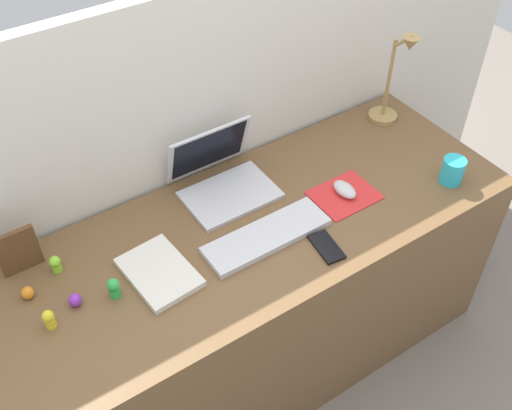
{
  "coord_description": "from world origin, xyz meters",
  "views": [
    {
      "loc": [
        -0.74,
        -1.12,
        2.12
      ],
      "look_at": [
        0.0,
        0.0,
        0.83
      ],
      "focal_mm": 42.5,
      "sensor_mm": 36.0,
      "label": 1
    }
  ],
  "objects_px": {
    "notebook_pad": "(159,272)",
    "mouse": "(345,189)",
    "keyboard": "(266,236)",
    "toy_figurine_lime": "(56,264)",
    "desk_lamp": "(395,81)",
    "toy_figurine_yellow": "(49,319)",
    "toy_figurine_green": "(114,288)",
    "cell_phone": "(326,247)",
    "toy_figurine_orange": "(28,293)",
    "coffee_mug": "(452,171)",
    "picture_frame": "(18,251)",
    "toy_figurine_purple": "(75,300)",
    "laptop": "(220,175)"
  },
  "relations": [
    {
      "from": "notebook_pad",
      "to": "toy_figurine_yellow",
      "type": "height_order",
      "value": "toy_figurine_yellow"
    },
    {
      "from": "toy_figurine_purple",
      "to": "notebook_pad",
      "type": "bearing_deg",
      "value": -7.33
    },
    {
      "from": "coffee_mug",
      "to": "desk_lamp",
      "type": "bearing_deg",
      "value": 81.28
    },
    {
      "from": "picture_frame",
      "to": "coffee_mug",
      "type": "relative_size",
      "value": 1.62
    },
    {
      "from": "toy_figurine_yellow",
      "to": "toy_figurine_lime",
      "type": "bearing_deg",
      "value": 65.02
    },
    {
      "from": "keyboard",
      "to": "toy_figurine_lime",
      "type": "distance_m",
      "value": 0.63
    },
    {
      "from": "mouse",
      "to": "toy_figurine_orange",
      "type": "xyz_separation_m",
      "value": [
        -1.02,
        0.16,
        -0.0
      ]
    },
    {
      "from": "cell_phone",
      "to": "toy_figurine_orange",
      "type": "height_order",
      "value": "toy_figurine_orange"
    },
    {
      "from": "picture_frame",
      "to": "toy_figurine_purple",
      "type": "bearing_deg",
      "value": -69.9
    },
    {
      "from": "keyboard",
      "to": "toy_figurine_yellow",
      "type": "xyz_separation_m",
      "value": [
        -0.67,
        0.05,
        0.02
      ]
    },
    {
      "from": "coffee_mug",
      "to": "picture_frame",
      "type": "bearing_deg",
      "value": 162.49
    },
    {
      "from": "toy_figurine_purple",
      "to": "toy_figurine_yellow",
      "type": "bearing_deg",
      "value": -159.39
    },
    {
      "from": "keyboard",
      "to": "cell_phone",
      "type": "bearing_deg",
      "value": -45.55
    },
    {
      "from": "notebook_pad",
      "to": "picture_frame",
      "type": "relative_size",
      "value": 1.6
    },
    {
      "from": "toy_figurine_purple",
      "to": "toy_figurine_orange",
      "type": "height_order",
      "value": "toy_figurine_purple"
    },
    {
      "from": "mouse",
      "to": "desk_lamp",
      "type": "bearing_deg",
      "value": 29.38
    },
    {
      "from": "desk_lamp",
      "to": "picture_frame",
      "type": "bearing_deg",
      "value": 178.03
    },
    {
      "from": "cell_phone",
      "to": "desk_lamp",
      "type": "relative_size",
      "value": 0.34
    },
    {
      "from": "coffee_mug",
      "to": "toy_figurine_lime",
      "type": "bearing_deg",
      "value": 164.03
    },
    {
      "from": "cell_phone",
      "to": "notebook_pad",
      "type": "xyz_separation_m",
      "value": [
        -0.47,
        0.19,
        0.01
      ]
    },
    {
      "from": "picture_frame",
      "to": "toy_figurine_green",
      "type": "bearing_deg",
      "value": -53.05
    },
    {
      "from": "laptop",
      "to": "keyboard",
      "type": "xyz_separation_m",
      "value": [
        -0.01,
        -0.28,
        -0.04
      ]
    },
    {
      "from": "mouse",
      "to": "notebook_pad",
      "type": "relative_size",
      "value": 0.4
    },
    {
      "from": "keyboard",
      "to": "desk_lamp",
      "type": "bearing_deg",
      "value": 18.66
    },
    {
      "from": "notebook_pad",
      "to": "toy_figurine_lime",
      "type": "xyz_separation_m",
      "value": [
        -0.24,
        0.18,
        0.02
      ]
    },
    {
      "from": "mouse",
      "to": "cell_phone",
      "type": "bearing_deg",
      "value": -141.88
    },
    {
      "from": "desk_lamp",
      "to": "toy_figurine_yellow",
      "type": "distance_m",
      "value": 1.42
    },
    {
      "from": "notebook_pad",
      "to": "mouse",
      "type": "bearing_deg",
      "value": -7.36
    },
    {
      "from": "cell_phone",
      "to": "toy_figurine_lime",
      "type": "xyz_separation_m",
      "value": [
        -0.72,
        0.37,
        0.02
      ]
    },
    {
      "from": "picture_frame",
      "to": "toy_figurine_lime",
      "type": "height_order",
      "value": "picture_frame"
    },
    {
      "from": "desk_lamp",
      "to": "toy_figurine_purple",
      "type": "xyz_separation_m",
      "value": [
        -1.32,
        -0.16,
        -0.16
      ]
    },
    {
      "from": "toy_figurine_purple",
      "to": "mouse",
      "type": "bearing_deg",
      "value": -3.89
    },
    {
      "from": "keyboard",
      "to": "toy_figurine_green",
      "type": "xyz_separation_m",
      "value": [
        -0.48,
        0.05,
        0.02
      ]
    },
    {
      "from": "laptop",
      "to": "toy_figurine_purple",
      "type": "bearing_deg",
      "value": -161.5
    },
    {
      "from": "laptop",
      "to": "toy_figurine_green",
      "type": "xyz_separation_m",
      "value": [
        -0.49,
        -0.23,
        -0.02
      ]
    },
    {
      "from": "picture_frame",
      "to": "toy_figurine_yellow",
      "type": "distance_m",
      "value": 0.25
    },
    {
      "from": "mouse",
      "to": "desk_lamp",
      "type": "relative_size",
      "value": 0.25
    },
    {
      "from": "cell_phone",
      "to": "toy_figurine_lime",
      "type": "height_order",
      "value": "toy_figurine_lime"
    },
    {
      "from": "laptop",
      "to": "toy_figurine_orange",
      "type": "distance_m",
      "value": 0.7
    },
    {
      "from": "mouse",
      "to": "toy_figurine_lime",
      "type": "height_order",
      "value": "toy_figurine_lime"
    },
    {
      "from": "keyboard",
      "to": "toy_figurine_green",
      "type": "distance_m",
      "value": 0.48
    },
    {
      "from": "laptop",
      "to": "toy_figurine_green",
      "type": "height_order",
      "value": "laptop"
    },
    {
      "from": "keyboard",
      "to": "toy_figurine_lime",
      "type": "bearing_deg",
      "value": 158.08
    },
    {
      "from": "toy_figurine_yellow",
      "to": "picture_frame",
      "type": "bearing_deg",
      "value": 88.66
    },
    {
      "from": "desk_lamp",
      "to": "laptop",
      "type": "bearing_deg",
      "value": 177.19
    },
    {
      "from": "coffee_mug",
      "to": "toy_figurine_green",
      "type": "xyz_separation_m",
      "value": [
        -1.16,
        0.18,
        -0.01
      ]
    },
    {
      "from": "picture_frame",
      "to": "toy_figurine_orange",
      "type": "height_order",
      "value": "picture_frame"
    },
    {
      "from": "laptop",
      "to": "toy_figurine_lime",
      "type": "distance_m",
      "value": 0.6
    },
    {
      "from": "notebook_pad",
      "to": "toy_figurine_orange",
      "type": "bearing_deg",
      "value": 154.7
    },
    {
      "from": "mouse",
      "to": "laptop",
      "type": "bearing_deg",
      "value": 141.0
    }
  ]
}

